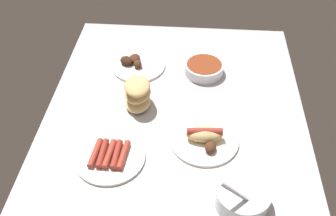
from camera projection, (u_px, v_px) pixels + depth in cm
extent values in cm
cube|color=#B2B2B7|center=(174.00, 123.00, 135.82)|extent=(120.00, 90.00, 3.00)
cylinder|color=white|center=(110.00, 157.00, 122.09)|extent=(22.05, 22.05, 1.00)
cylinder|color=#9E3828|center=(95.00, 153.00, 121.36)|extent=(11.01, 2.92, 2.00)
cylinder|color=maroon|center=(102.00, 153.00, 121.21)|extent=(10.93, 2.29, 2.00)
cylinder|color=#9E3828|center=(109.00, 154.00, 121.06)|extent=(11.01, 2.97, 2.00)
cylinder|color=maroon|center=(116.00, 154.00, 120.91)|extent=(10.93, 2.34, 2.00)
cylinder|color=#9E3828|center=(124.00, 155.00, 120.76)|extent=(11.02, 3.01, 2.00)
ellipsoid|color=#E5C689|center=(138.00, 102.00, 138.90)|extent=(11.70, 9.13, 3.60)
ellipsoid|color=#DBB77A|center=(138.00, 93.00, 136.91)|extent=(12.23, 9.83, 3.60)
ellipsoid|color=tan|center=(137.00, 86.00, 134.06)|extent=(12.76, 10.57, 3.60)
cylinder|color=white|center=(204.00, 69.00, 152.60)|extent=(15.05, 15.05, 4.15)
cylinder|color=maroon|center=(204.00, 65.00, 151.46)|extent=(13.55, 13.55, 1.00)
cylinder|color=white|center=(138.00, 65.00, 156.67)|extent=(21.34, 21.34, 1.00)
ellipsoid|color=#472819|center=(138.00, 64.00, 154.17)|extent=(4.72, 4.19, 2.87)
ellipsoid|color=#472819|center=(134.00, 58.00, 157.19)|extent=(6.48, 5.73, 2.54)
ellipsoid|color=#381E14|center=(127.00, 61.00, 155.75)|extent=(6.85, 7.08, 2.92)
cylinder|color=white|center=(204.00, 140.00, 127.35)|extent=(22.37, 22.37, 1.00)
ellipsoid|color=tan|center=(205.00, 134.00, 125.51)|extent=(6.85, 12.33, 4.40)
cylinder|color=maroon|center=(205.00, 132.00, 124.69)|extent=(3.21, 11.47, 2.40)
ellipsoid|color=#472819|center=(211.00, 147.00, 122.56)|extent=(5.04, 4.41, 2.80)
cylinder|color=silver|center=(242.00, 197.00, 108.31)|extent=(15.15, 15.15, 6.08)
cylinder|color=beige|center=(243.00, 195.00, 107.48)|extent=(13.33, 13.33, 2.73)
cube|color=#B7B7BC|center=(239.00, 194.00, 101.83)|extent=(3.58, 11.01, 12.54)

